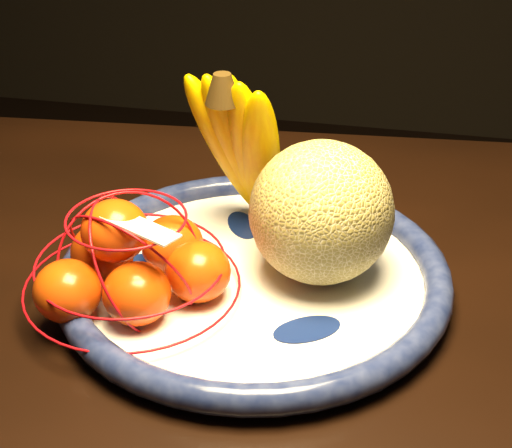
% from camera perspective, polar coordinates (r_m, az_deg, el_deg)
% --- Properties ---
extents(dining_table, '(1.62, 1.06, 0.78)m').
position_cam_1_polar(dining_table, '(0.80, -1.69, -12.38)').
color(dining_table, black).
rests_on(dining_table, ground).
extents(fruit_bowl, '(0.40, 0.40, 0.03)m').
position_cam_1_polar(fruit_bowl, '(0.80, -0.15, -3.74)').
color(fruit_bowl, white).
rests_on(fruit_bowl, dining_table).
extents(cantaloupe, '(0.14, 0.14, 0.14)m').
position_cam_1_polar(cantaloupe, '(0.76, 4.77, 0.85)').
color(cantaloupe, olive).
rests_on(cantaloupe, fruit_bowl).
extents(banana_bunch, '(0.13, 0.13, 0.21)m').
position_cam_1_polar(banana_bunch, '(0.83, -0.84, 5.95)').
color(banana_bunch, '#DEB900').
rests_on(banana_bunch, fruit_bowl).
extents(mandarin_bag, '(0.27, 0.27, 0.13)m').
position_cam_1_polar(mandarin_bag, '(0.76, -8.99, -2.88)').
color(mandarin_bag, '#E73C00').
rests_on(mandarin_bag, fruit_bowl).
extents(price_tag, '(0.08, 0.05, 0.01)m').
position_cam_1_polar(price_tag, '(0.71, -8.40, -0.20)').
color(price_tag, white).
rests_on(price_tag, mandarin_bag).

